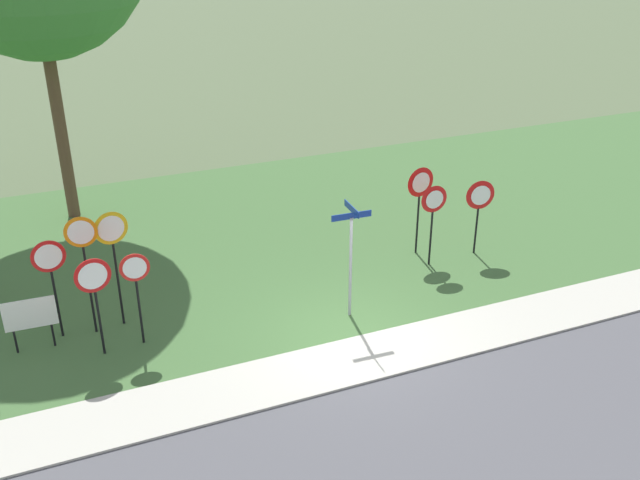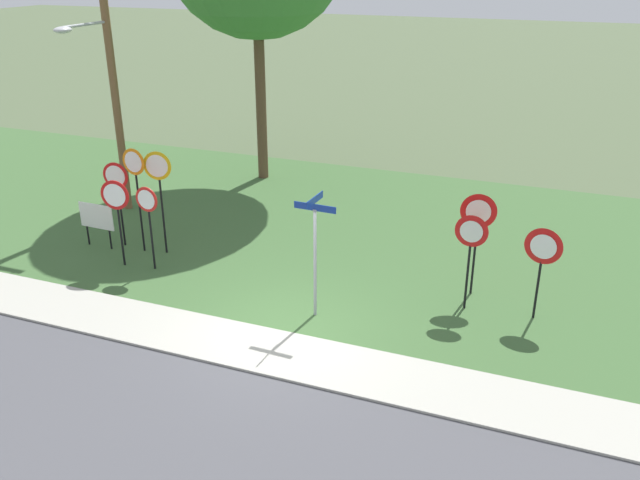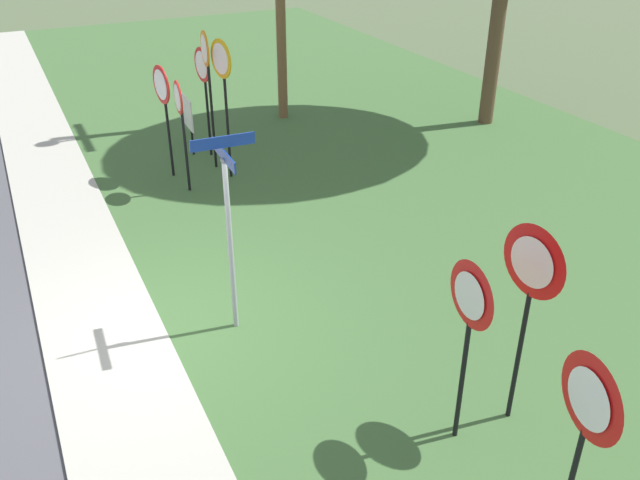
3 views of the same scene
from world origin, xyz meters
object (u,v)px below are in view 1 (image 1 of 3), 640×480
Objects in this scene: stop_sign_far_left at (136,280)px; yield_sign_near_right at (480,201)px; stop_sign_far_center at (51,268)px; yield_sign_far_left at (420,190)px; yield_sign_near_left at (434,207)px; notice_board at (30,317)px; street_name_post at (351,251)px; stop_sign_near_right at (113,244)px; stop_sign_far_right at (84,250)px; stop_sign_near_left at (94,286)px.

yield_sign_near_right is at bearing 8.63° from stop_sign_far_left.
stop_sign_far_center is 9.48m from yield_sign_far_left.
yield_sign_near_left is (9.44, -0.16, -0.05)m from stop_sign_far_center.
yield_sign_near_left is at bearing -97.20° from yield_sign_far_left.
yield_sign_near_right is 11.56m from notice_board.
street_name_post reaches higher than stop_sign_far_left.
yield_sign_far_left is at bearing -2.83° from stop_sign_far_center.
yield_sign_far_left is 2.02× the size of notice_board.
stop_sign_far_right is at bearing 179.12° from stop_sign_near_right.
yield_sign_near_left is at bearing -2.41° from stop_sign_near_left.
stop_sign_near_left is at bearing -129.30° from stop_sign_near_right.
street_name_post is at bearing -9.08° from notice_board.
stop_sign_far_left is 2.44m from notice_board.
stop_sign_far_left is 0.98× the size of yield_sign_near_left.
stop_sign_near_right is 2.27× the size of notice_board.
stop_sign_far_center is 1.92× the size of notice_board.
stop_sign_far_center is at bearing 152.23° from stop_sign_far_left.
yield_sign_near_left is 1.52m from yield_sign_near_right.
yield_sign_far_left is (9.46, 0.58, 0.15)m from stop_sign_far_center.
yield_sign_far_left is (8.10, 0.59, -0.18)m from stop_sign_near_right.
yield_sign_near_left is (8.09, -0.16, -0.38)m from stop_sign_near_right.
stop_sign_far_center is 6.58m from street_name_post.
yield_sign_near_left is at bearing -7.35° from stop_sign_far_center.
stop_sign_near_right reaches higher than stop_sign_near_left.
yield_sign_far_left is (-1.49, 0.64, 0.30)m from yield_sign_near_right.
stop_sign_far_left is 7.84m from yield_sign_near_left.
stop_sign_far_right reaches higher than yield_sign_far_left.
stop_sign_far_center is 1.05× the size of yield_sign_near_left.
stop_sign_far_right is 1.82m from notice_board.
stop_sign_near_right is 1.27× the size of stop_sign_far_left.
stop_sign_near_left is 1.28m from stop_sign_near_right.
stop_sign_near_left is 1.78m from notice_board.
stop_sign_near_right reaches higher than yield_sign_near_right.
yield_sign_far_left is (7.82, 1.56, 0.30)m from stop_sign_far_left.
stop_sign_near_right is 1.40m from stop_sign_far_center.
street_name_post is (-3.07, -1.49, -0.01)m from yield_sign_near_left.
stop_sign_near_left is at bearing -174.97° from yield_sign_far_left.
yield_sign_near_right is (9.60, -0.05, -0.49)m from stop_sign_near_right.
street_name_post is at bearing -5.22° from stop_sign_far_left.
notice_board is at bearing -166.52° from stop_sign_far_right.
stop_sign_far_right is 8.73m from yield_sign_near_left.
stop_sign_far_right is (-0.63, -0.11, 0.01)m from stop_sign_near_right.
stop_sign_near_left is 1.04m from stop_sign_far_right.
yield_sign_far_left reaches higher than stop_sign_near_left.
yield_sign_far_left is at bearing 6.98° from notice_board.
stop_sign_near_right is 1.12m from stop_sign_far_left.
stop_sign_far_center is 0.95× the size of yield_sign_far_left.
street_name_post reaches higher than yield_sign_near_left.
stop_sign_far_left is 1.35m from stop_sign_far_right.
street_name_post is 7.13m from notice_board.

